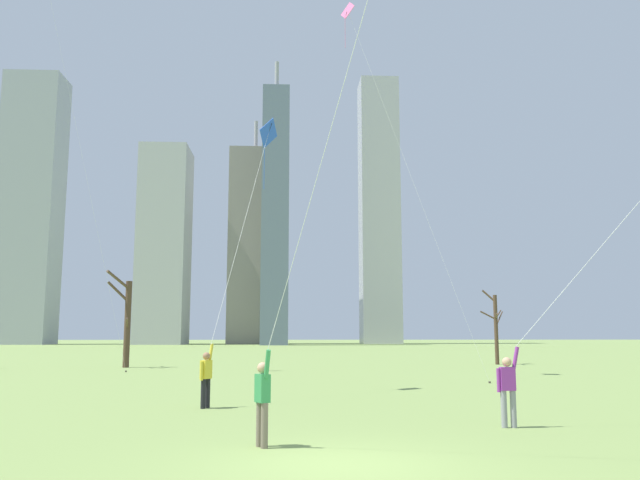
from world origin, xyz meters
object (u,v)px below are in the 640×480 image
object	(u,v)px
distant_kite_high_overhead_pink	(355,30)
bare_tree_rightmost	(496,326)
bare_tree_far_right_edge	(126,319)
kite_flyer_foreground_right_red	(338,129)
kite_flyer_midfield_left_white	(612,258)
kite_flyer_midfield_center_blue	(222,315)

from	to	relation	value
distant_kite_high_overhead_pink	bare_tree_rightmost	world-z (taller)	distant_kite_high_overhead_pink
distant_kite_high_overhead_pink	bare_tree_far_right_edge	distance (m)	22.86
kite_flyer_foreground_right_red	bare_tree_far_right_edge	bearing A→B (deg)	109.97
kite_flyer_midfield_left_white	bare_tree_rightmost	bearing A→B (deg)	77.30
kite_flyer_foreground_right_red	bare_tree_rightmost	size ratio (longest dim) A/B	3.77
bare_tree_far_right_edge	kite_flyer_midfield_center_blue	bearing A→B (deg)	-69.18
kite_flyer_midfield_left_white	bare_tree_far_right_edge	size ratio (longest dim) A/B	2.92
distant_kite_high_overhead_pink	kite_flyer_midfield_left_white	bearing A→B (deg)	-75.45
kite_flyer_midfield_center_blue	distant_kite_high_overhead_pink	bearing A→B (deg)	65.08
kite_flyer_midfield_left_white	distant_kite_high_overhead_pink	world-z (taller)	distant_kite_high_overhead_pink
kite_flyer_midfield_center_blue	bare_tree_far_right_edge	bearing A→B (deg)	110.82
kite_flyer_midfield_left_white	bare_tree_far_right_edge	world-z (taller)	kite_flyer_midfield_left_white
bare_tree_far_right_edge	kite_flyer_foreground_right_red	bearing A→B (deg)	-70.03
kite_flyer_foreground_right_red	bare_tree_rightmost	xyz separation A→B (m)	(13.83, 33.83, -3.23)
kite_flyer_midfield_center_blue	bare_tree_far_right_edge	world-z (taller)	kite_flyer_midfield_center_blue
kite_flyer_midfield_center_blue	bare_tree_rightmost	size ratio (longest dim) A/B	2.05
kite_flyer_midfield_left_white	bare_tree_far_right_edge	distance (m)	32.66
kite_flyer_midfield_center_blue	bare_tree_far_right_edge	distance (m)	23.31
kite_flyer_foreground_right_red	distant_kite_high_overhead_pink	distance (m)	24.80
kite_flyer_foreground_right_red	bare_tree_rightmost	distance (m)	36.69
kite_flyer_midfield_center_blue	bare_tree_rightmost	world-z (taller)	kite_flyer_midfield_center_blue
kite_flyer_foreground_right_red	distant_kite_high_overhead_pink	bearing A→B (deg)	82.96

